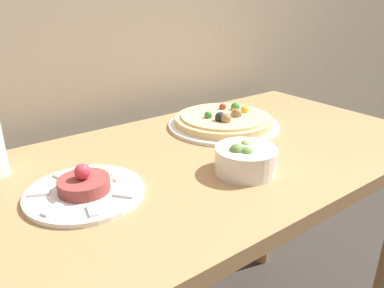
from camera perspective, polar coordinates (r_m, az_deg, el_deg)
name	(u,v)px	position (r m, az deg, el deg)	size (l,w,h in m)	color
dining_table	(191,201)	(0.96, -0.23, -8.72)	(1.34, 0.65, 0.78)	#AD7F51
pizza_plate	(224,121)	(1.12, 4.87, 3.53)	(0.33, 0.33, 0.06)	white
tartare_plate	(85,189)	(0.78, -16.05, -6.65)	(0.24, 0.24, 0.07)	white
small_bowl	(245,159)	(0.84, 8.12, -2.32)	(0.14, 0.14, 0.07)	white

